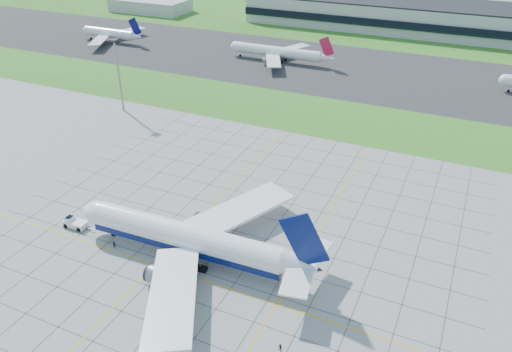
% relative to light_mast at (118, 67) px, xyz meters
% --- Properties ---
extents(ground, '(1400.00, 1400.00, 0.00)m').
position_rel_light_mast_xyz_m(ground, '(70.00, -65.00, -16.18)').
color(ground, gray).
rests_on(ground, ground).
extents(grass_median, '(700.00, 35.00, 0.04)m').
position_rel_light_mast_xyz_m(grass_median, '(70.00, 25.00, -16.16)').
color(grass_median, '#35641C').
rests_on(grass_median, ground).
extents(asphalt_taxiway, '(700.00, 75.00, 0.04)m').
position_rel_light_mast_xyz_m(asphalt_taxiway, '(70.00, 80.00, -16.15)').
color(asphalt_taxiway, '#383838').
rests_on(asphalt_taxiway, ground).
extents(grass_far, '(700.00, 145.00, 0.04)m').
position_rel_light_mast_xyz_m(grass_far, '(70.00, 190.00, -16.16)').
color(grass_far, '#35641C').
rests_on(grass_far, ground).
extents(apron_markings, '(120.00, 130.00, 0.03)m').
position_rel_light_mast_xyz_m(apron_markings, '(70.43, -53.91, -16.17)').
color(apron_markings, '#474744').
rests_on(apron_markings, ground).
extents(terminal, '(260.00, 43.00, 15.80)m').
position_rel_light_mast_xyz_m(terminal, '(110.00, 164.87, -8.29)').
color(terminal, '#B7B7B2').
rests_on(terminal, ground).
extents(service_block, '(50.00, 25.00, 8.00)m').
position_rel_light_mast_xyz_m(service_block, '(-90.00, 145.00, -12.18)').
color(service_block, '#B7B7B2').
rests_on(service_block, ground).
extents(light_mast, '(2.50, 2.50, 25.60)m').
position_rel_light_mast_xyz_m(light_mast, '(0.00, 0.00, 0.00)').
color(light_mast, gray).
rests_on(light_mast, ground).
extents(airliner, '(57.92, 58.65, 18.22)m').
position_rel_light_mast_xyz_m(airliner, '(65.31, -61.70, -11.20)').
color(airliner, white).
rests_on(airliner, ground).
extents(pushback_tug, '(8.47, 3.13, 2.35)m').
position_rel_light_mast_xyz_m(pushback_tug, '(34.68, -63.29, -15.14)').
color(pushback_tug, white).
rests_on(pushback_tug, ground).
extents(crew_near, '(0.50, 0.69, 1.76)m').
position_rel_light_mast_xyz_m(crew_near, '(48.43, -65.87, -15.30)').
color(crew_near, black).
rests_on(crew_near, ground).
extents(crew_far, '(0.97, 0.92, 1.58)m').
position_rel_light_mast_xyz_m(crew_far, '(92.90, -77.09, -15.39)').
color(crew_far, black).
rests_on(crew_far, ground).
extents(distant_jet_0, '(35.36, 42.66, 14.08)m').
position_rel_light_mast_xyz_m(distant_jet_0, '(-64.54, 73.58, -11.70)').
color(distant_jet_0, white).
rests_on(distant_jet_0, ground).
extents(distant_jet_1, '(48.55, 42.66, 14.08)m').
position_rel_light_mast_xyz_m(distant_jet_1, '(27.96, 78.23, -11.69)').
color(distant_jet_1, white).
rests_on(distant_jet_1, ground).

